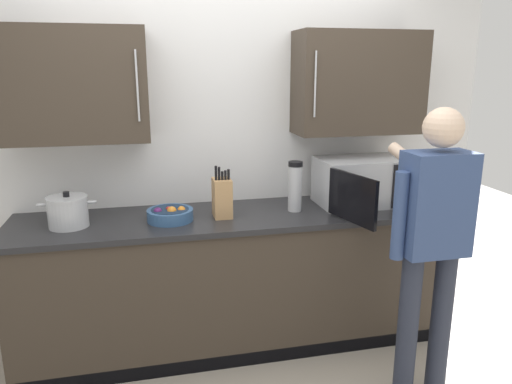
# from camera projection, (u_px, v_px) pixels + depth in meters

# --- Properties ---
(back_wall_tiled) EXTENTS (3.81, 0.44, 2.83)m
(back_wall_tiled) POSITION_uv_depth(u_px,v_px,m) (222.00, 116.00, 3.25)
(back_wall_tiled) COLOR white
(back_wall_tiled) RESTS_ON ground_plane
(counter_unit) EXTENTS (2.73, 0.67, 0.90)m
(counter_unit) POSITION_uv_depth(u_px,v_px,m) (232.00, 279.00, 3.20)
(counter_unit) COLOR #3D3328
(counter_unit) RESTS_ON ground_plane
(microwave_oven) EXTENTS (0.60, 0.79, 0.32)m
(microwave_oven) POSITION_uv_depth(u_px,v_px,m) (358.00, 182.00, 3.27)
(microwave_oven) COLOR #B7BABF
(microwave_oven) RESTS_ON counter_unit
(fruit_bowl) EXTENTS (0.28, 0.28, 0.10)m
(fruit_bowl) POSITION_uv_depth(u_px,v_px,m) (170.00, 214.00, 2.95)
(fruit_bowl) COLOR #335684
(fruit_bowl) RESTS_ON counter_unit
(thermos_flask) EXTENTS (0.09, 0.09, 0.33)m
(thermos_flask) POSITION_uv_depth(u_px,v_px,m) (295.00, 186.00, 3.13)
(thermos_flask) COLOR #B7BABF
(thermos_flask) RESTS_ON counter_unit
(knife_block) EXTENTS (0.11, 0.15, 0.33)m
(knife_block) POSITION_uv_depth(u_px,v_px,m) (222.00, 197.00, 3.01)
(knife_block) COLOR tan
(knife_block) RESTS_ON counter_unit
(stock_pot) EXTENTS (0.33, 0.23, 0.21)m
(stock_pot) POSITION_uv_depth(u_px,v_px,m) (68.00, 212.00, 2.83)
(stock_pot) COLOR #B7BABF
(stock_pot) RESTS_ON counter_unit
(person_figure) EXTENTS (0.44, 0.64, 1.62)m
(person_figure) POSITION_uv_depth(u_px,v_px,m) (432.00, 233.00, 2.51)
(person_figure) COLOR #282D3D
(person_figure) RESTS_ON ground_plane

